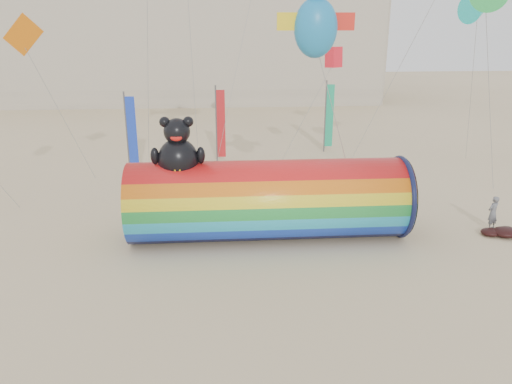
{
  "coord_description": "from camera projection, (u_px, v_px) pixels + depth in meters",
  "views": [
    {
      "loc": [
        -0.98,
        -17.96,
        9.02
      ],
      "look_at": [
        0.5,
        1.5,
        2.4
      ],
      "focal_mm": 35.0,
      "sensor_mm": 36.0,
      "label": 1
    }
  ],
  "objects": [
    {
      "name": "kite_handler",
      "position": [
        493.0,
        213.0,
        22.79
      ],
      "size": [
        0.69,
        0.6,
        1.59
      ],
      "primitive_type": "imported",
      "rotation": [
        0.0,
        0.0,
        3.6
      ],
      "color": "slate",
      "rests_on": "ground"
    },
    {
      "name": "hotel_building",
      "position": [
        123.0,
        12.0,
        59.14
      ],
      "size": [
        60.4,
        15.4,
        20.6
      ],
      "color": "#B7AD99",
      "rests_on": "ground"
    },
    {
      "name": "ground",
      "position": [
        246.0,
        261.0,
        19.93
      ],
      "size": [
        160.0,
        160.0,
        0.0
      ],
      "primitive_type": "plane",
      "color": "#CCB58C",
      "rests_on": "ground"
    },
    {
      "name": "fabric_bundle",
      "position": [
        510.0,
        232.0,
        22.23
      ],
      "size": [
        2.62,
        1.35,
        0.41
      ],
      "color": "black",
      "rests_on": "ground"
    },
    {
      "name": "festival_banners",
      "position": [
        232.0,
        124.0,
        33.19
      ],
      "size": [
        13.93,
        5.25,
        5.2
      ],
      "color": "#59595E",
      "rests_on": "ground"
    },
    {
      "name": "windsock_assembly",
      "position": [
        268.0,
        198.0,
        21.62
      ],
      "size": [
        11.98,
        3.65,
        5.52
      ],
      "color": "red",
      "rests_on": "ground"
    }
  ]
}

